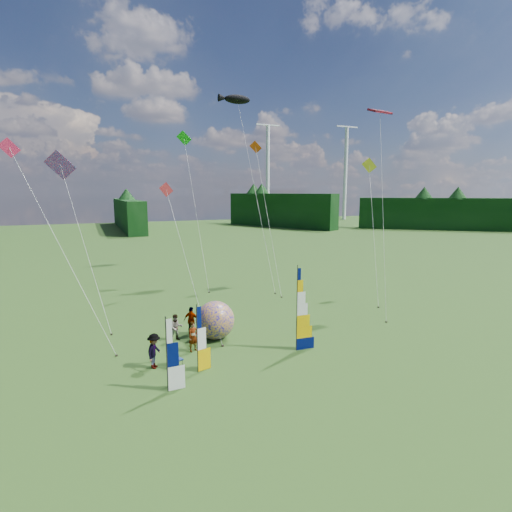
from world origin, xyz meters
name	(u,v)px	position (x,y,z in m)	size (l,w,h in m)	color
ground	(304,372)	(0.00, 0.00, 0.00)	(220.00, 220.00, 0.00)	#427024
treeline_ring	(306,296)	(0.00, 0.00, 4.00)	(210.00, 210.00, 8.00)	black
turbine_left	(345,174)	(70.00, 95.00, 15.00)	(8.00, 1.20, 30.00)	silver
turbine_right	(268,173)	(45.00, 102.00, 15.00)	(8.00, 1.20, 30.00)	silver
feather_banner_main	(297,310)	(0.96, 2.61, 2.44)	(1.32, 0.10, 4.88)	#020C48
side_banner_left	(197,340)	(-5.04, 2.13, 1.73)	(0.96, 0.10, 3.45)	#E0AC01
side_banner_far	(167,356)	(-6.84, 0.70, 1.74)	(1.02, 0.10, 3.47)	white
bol_inflatable	(215,320)	(-2.79, 6.32, 1.20)	(2.40, 2.40, 2.40)	#010296
spectator_a	(193,336)	(-4.57, 4.91, 0.88)	(0.64, 0.42, 1.76)	#66594C
spectator_b	(176,327)	(-5.11, 6.96, 0.83)	(0.81, 0.40, 1.67)	#66594C
spectator_c	(154,351)	(-7.00, 3.51, 0.93)	(1.20, 0.44, 1.86)	#66594C
spectator_d	(192,321)	(-3.97, 7.68, 0.91)	(1.07, 0.44, 1.82)	#66594C
camp_chair	(177,358)	(-5.90, 3.14, 0.48)	(0.55, 0.55, 0.96)	navy
kite_whale	(254,179)	(5.89, 20.51, 10.39)	(4.00, 14.62, 20.79)	black
kite_rainbow_delta	(83,231)	(-10.07, 13.22, 6.47)	(6.22, 10.97, 12.93)	red
kite_parafoil	(384,196)	(11.10, 7.61, 8.86)	(7.82, 10.28, 17.72)	red
small_kite_red	(182,239)	(-2.61, 15.88, 5.24)	(2.97, 10.79, 10.48)	#BB2832
small_kite_orange	(268,211)	(5.94, 17.43, 7.32)	(2.98, 10.00, 14.64)	#D9460A
small_kite_yellow	(374,224)	(13.11, 11.01, 6.39)	(6.20, 9.07, 12.78)	yellow
small_kite_pink	(60,239)	(-11.31, 9.05, 6.40)	(7.15, 8.40, 12.80)	#EE2358
small_kite_green	(195,203)	(0.28, 22.32, 8.08)	(2.89, 11.99, 16.15)	#15C318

